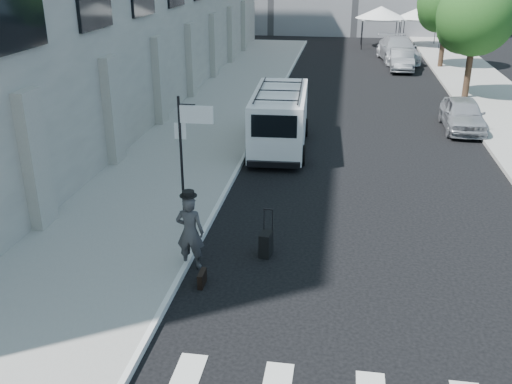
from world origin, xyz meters
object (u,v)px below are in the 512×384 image
(parked_car_a, at_px, (463,114))
(businessman, at_px, (190,232))
(cargo_van, at_px, (280,118))
(briefcase, at_px, (202,279))
(suitcase, at_px, (266,244))
(parked_car_b, at_px, (402,60))
(parked_car_c, at_px, (398,49))

(parked_car_a, bearing_deg, businessman, -121.94)
(cargo_van, distance_m, parked_car_a, 8.21)
(businessman, xyz_separation_m, parked_car_a, (8.36, 13.04, -0.24))
(briefcase, xyz_separation_m, suitcase, (1.22, 1.59, 0.14))
(businessman, bearing_deg, parked_car_a, -120.16)
(parked_car_a, height_order, parked_car_b, parked_car_b)
(businessman, bearing_deg, parked_car_b, -101.96)
(parked_car_c, bearing_deg, cargo_van, -112.79)
(briefcase, relative_size, parked_car_a, 0.11)
(cargo_van, bearing_deg, parked_car_c, 71.58)
(suitcase, xyz_separation_m, parked_car_a, (6.69, 12.22, 0.36))
(parked_car_a, relative_size, parked_car_b, 0.97)
(suitcase, distance_m, cargo_van, 8.70)
(briefcase, bearing_deg, parked_car_a, 59.87)
(briefcase, distance_m, cargo_van, 10.29)
(businessman, height_order, parked_car_b, businessman)
(cargo_van, distance_m, parked_car_b, 18.25)
(briefcase, xyz_separation_m, parked_car_b, (6.45, 27.49, 0.51))
(parked_car_b, bearing_deg, cargo_van, -107.69)
(parked_car_a, bearing_deg, suitcase, -117.96)
(cargo_van, bearing_deg, parked_car_a, 23.50)
(briefcase, height_order, cargo_van, cargo_van)
(businessman, xyz_separation_m, parked_car_b, (6.90, 26.71, -0.24))
(parked_car_c, bearing_deg, businessman, -109.75)
(briefcase, relative_size, suitcase, 0.37)
(cargo_van, height_order, parked_car_b, cargo_van)
(businessman, distance_m, suitcase, 1.95)
(briefcase, height_order, parked_car_b, parked_car_b)
(suitcase, distance_m, parked_car_c, 29.75)
(briefcase, xyz_separation_m, cargo_van, (0.55, 10.23, 0.98))
(briefcase, relative_size, cargo_van, 0.07)
(suitcase, bearing_deg, cargo_van, 102.07)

